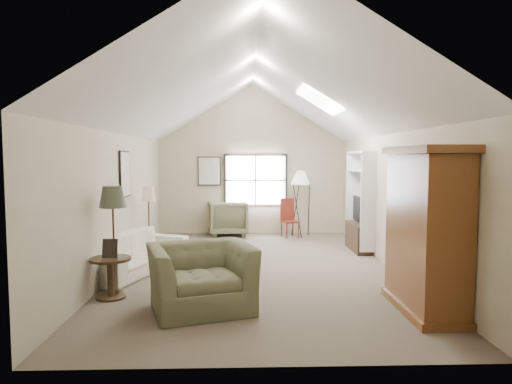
{
  "coord_description": "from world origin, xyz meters",
  "views": [
    {
      "loc": [
        -0.27,
        -8.34,
        2.06
      ],
      "look_at": [
        0.0,
        0.4,
        1.4
      ],
      "focal_mm": 32.0,
      "sensor_mm": 36.0,
      "label": 1
    }
  ],
  "objects_px": {
    "armchair_near": "(201,277)",
    "side_table": "(111,278)",
    "armchair_far": "(227,218)",
    "side_chair": "(290,218)",
    "armoire": "(426,230)",
    "sofa": "(136,252)",
    "coffee_table": "(223,255)"
  },
  "relations": [
    {
      "from": "side_chair",
      "to": "side_table",
      "type": "bearing_deg",
      "value": -141.99
    },
    {
      "from": "coffee_table",
      "to": "side_table",
      "type": "distance_m",
      "value": 2.4
    },
    {
      "from": "armchair_near",
      "to": "side_table",
      "type": "relative_size",
      "value": 2.25
    },
    {
      "from": "side_table",
      "to": "side_chair",
      "type": "xyz_separation_m",
      "value": [
        3.17,
        5.02,
        0.2
      ]
    },
    {
      "from": "armoire",
      "to": "armchair_far",
      "type": "xyz_separation_m",
      "value": [
        -2.84,
        6.1,
        -0.64
      ]
    },
    {
      "from": "armchair_near",
      "to": "side_table",
      "type": "bearing_deg",
      "value": 141.6
    },
    {
      "from": "armchair_near",
      "to": "sofa",
      "type": "bearing_deg",
      "value": 105.48
    },
    {
      "from": "sofa",
      "to": "armoire",
      "type": "bearing_deg",
      "value": -97.17
    },
    {
      "from": "side_chair",
      "to": "armoire",
      "type": "bearing_deg",
      "value": -97.78
    },
    {
      "from": "sofa",
      "to": "armchair_near",
      "type": "xyz_separation_m",
      "value": [
        1.37,
        -2.13,
        0.09
      ]
    },
    {
      "from": "coffee_table",
      "to": "side_table",
      "type": "height_order",
      "value": "side_table"
    },
    {
      "from": "armchair_far",
      "to": "side_chair",
      "type": "relative_size",
      "value": 1.0
    },
    {
      "from": "armoire",
      "to": "sofa",
      "type": "relative_size",
      "value": 0.92
    },
    {
      "from": "side_table",
      "to": "side_chair",
      "type": "bearing_deg",
      "value": 57.73
    },
    {
      "from": "side_chair",
      "to": "armchair_near",
      "type": "bearing_deg",
      "value": -127.7
    },
    {
      "from": "sofa",
      "to": "coffee_table",
      "type": "distance_m",
      "value": 1.58
    },
    {
      "from": "armchair_far",
      "to": "side_table",
      "type": "height_order",
      "value": "armchair_far"
    },
    {
      "from": "coffee_table",
      "to": "side_chair",
      "type": "height_order",
      "value": "side_chair"
    },
    {
      "from": "armoire",
      "to": "armchair_far",
      "type": "bearing_deg",
      "value": 114.95
    },
    {
      "from": "armoire",
      "to": "sofa",
      "type": "bearing_deg",
      "value": 152.35
    },
    {
      "from": "armoire",
      "to": "armchair_far",
      "type": "distance_m",
      "value": 6.76
    },
    {
      "from": "side_table",
      "to": "side_chair",
      "type": "relative_size",
      "value": 0.6
    },
    {
      "from": "armoire",
      "to": "side_table",
      "type": "bearing_deg",
      "value": 170.99
    },
    {
      "from": "sofa",
      "to": "side_table",
      "type": "relative_size",
      "value": 3.99
    },
    {
      "from": "armoire",
      "to": "coffee_table",
      "type": "distance_m",
      "value": 3.88
    },
    {
      "from": "armchair_far",
      "to": "sofa",
      "type": "bearing_deg",
      "value": 59.31
    },
    {
      "from": "sofa",
      "to": "armchair_far",
      "type": "bearing_deg",
      "value": -1.59
    },
    {
      "from": "side_table",
      "to": "armoire",
      "type": "bearing_deg",
      "value": -9.01
    },
    {
      "from": "coffee_table",
      "to": "side_chair",
      "type": "distance_m",
      "value": 3.59
    },
    {
      "from": "armchair_near",
      "to": "side_table",
      "type": "xyz_separation_m",
      "value": [
        -1.37,
        0.53,
        -0.14
      ]
    },
    {
      "from": "armchair_far",
      "to": "coffee_table",
      "type": "xyz_separation_m",
      "value": [
        0.02,
        -3.58,
        -0.23
      ]
    },
    {
      "from": "armchair_near",
      "to": "side_chair",
      "type": "bearing_deg",
      "value": 54.75
    }
  ]
}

